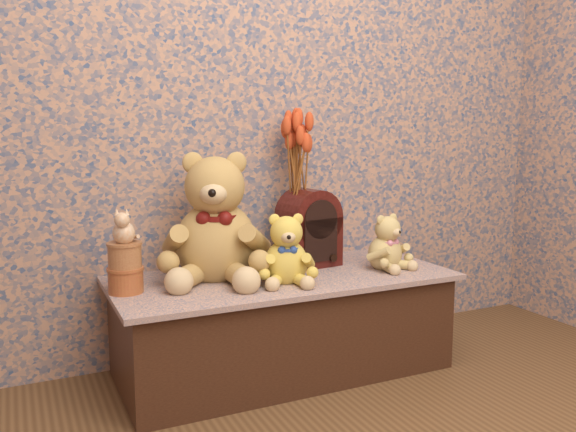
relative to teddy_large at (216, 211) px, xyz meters
name	(u,v)px	position (x,y,z in m)	size (l,w,h in m)	color
display_shelf	(283,323)	(0.24, -0.07, -0.45)	(1.32, 0.59, 0.39)	#374A71
teddy_large	(216,211)	(0.00, 0.00, 0.00)	(0.41, 0.49, 0.52)	#A67A40
teddy_medium	(286,245)	(0.21, -0.17, -0.12)	(0.22, 0.26, 0.28)	gold
teddy_small	(385,239)	(0.67, -0.14, -0.14)	(0.19, 0.23, 0.24)	tan
cathedral_radio	(309,227)	(0.41, 0.04, -0.10)	(0.23, 0.17, 0.32)	#350D09
ceramic_vase	(296,240)	(0.37, 0.07, -0.15)	(0.12, 0.12, 0.21)	tan
dried_stalks	(296,170)	(0.37, 0.07, 0.14)	(0.20, 0.20, 0.38)	#D14721
biscuit_tin_lower	(126,280)	(-0.35, -0.06, -0.21)	(0.12, 0.12, 0.09)	#B87C36
biscuit_tin_upper	(125,256)	(-0.35, -0.06, -0.13)	(0.11, 0.11, 0.09)	tan
cat_figurine	(124,225)	(-0.35, -0.06, -0.02)	(0.09, 0.10, 0.12)	silver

